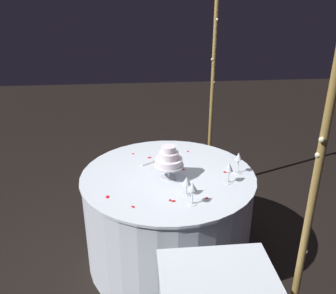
{
  "coord_description": "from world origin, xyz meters",
  "views": [
    {
      "loc": [
        2.39,
        -0.23,
        2.06
      ],
      "look_at": [
        0.0,
        0.0,
        1.0
      ],
      "focal_mm": 38.87,
      "sensor_mm": 36.0,
      "label": 1
    }
  ],
  "objects_px": {
    "cake_knife": "(158,160)",
    "wine_glass_1": "(192,188)",
    "tiered_cake": "(169,160)",
    "wine_glass_2": "(238,158)",
    "main_table": "(168,217)",
    "wine_glass_0": "(187,182)",
    "decorative_arch": "(246,93)",
    "wine_glass_3": "(229,168)"
  },
  "relations": [
    {
      "from": "wine_glass_3",
      "to": "cake_knife",
      "type": "height_order",
      "value": "wine_glass_3"
    },
    {
      "from": "main_table",
      "to": "wine_glass_2",
      "type": "distance_m",
      "value": 0.73
    },
    {
      "from": "decorative_arch",
      "to": "tiered_cake",
      "type": "bearing_deg",
      "value": -84.41
    },
    {
      "from": "wine_glass_2",
      "to": "wine_glass_3",
      "type": "relative_size",
      "value": 1.05
    },
    {
      "from": "tiered_cake",
      "to": "wine_glass_3",
      "type": "bearing_deg",
      "value": 74.56
    },
    {
      "from": "cake_knife",
      "to": "tiered_cake",
      "type": "bearing_deg",
      "value": 10.34
    },
    {
      "from": "wine_glass_2",
      "to": "wine_glass_0",
      "type": "bearing_deg",
      "value": -56.86
    },
    {
      "from": "main_table",
      "to": "tiered_cake",
      "type": "relative_size",
      "value": 5.16
    },
    {
      "from": "tiered_cake",
      "to": "wine_glass_2",
      "type": "distance_m",
      "value": 0.52
    },
    {
      "from": "decorative_arch",
      "to": "tiered_cake",
      "type": "distance_m",
      "value": 0.71
    },
    {
      "from": "wine_glass_2",
      "to": "wine_glass_3",
      "type": "bearing_deg",
      "value": -37.09
    },
    {
      "from": "wine_glass_0",
      "to": "cake_knife",
      "type": "distance_m",
      "value": 0.59
    },
    {
      "from": "wine_glass_0",
      "to": "cake_knife",
      "type": "relative_size",
      "value": 0.55
    },
    {
      "from": "cake_knife",
      "to": "wine_glass_1",
      "type": "bearing_deg",
      "value": 14.22
    },
    {
      "from": "wine_glass_1",
      "to": "decorative_arch",
      "type": "bearing_deg",
      "value": 134.56
    },
    {
      "from": "tiered_cake",
      "to": "wine_glass_3",
      "type": "relative_size",
      "value": 1.59
    },
    {
      "from": "tiered_cake",
      "to": "cake_knife",
      "type": "relative_size",
      "value": 1.0
    },
    {
      "from": "main_table",
      "to": "wine_glass_0",
      "type": "xyz_separation_m",
      "value": [
        0.31,
        0.09,
        0.49
      ]
    },
    {
      "from": "main_table",
      "to": "cake_knife",
      "type": "xyz_separation_m",
      "value": [
        -0.25,
        -0.06,
        0.39
      ]
    },
    {
      "from": "decorative_arch",
      "to": "wine_glass_0",
      "type": "distance_m",
      "value": 0.74
    },
    {
      "from": "tiered_cake",
      "to": "wine_glass_1",
      "type": "distance_m",
      "value": 0.39
    },
    {
      "from": "wine_glass_1",
      "to": "wine_glass_2",
      "type": "height_order",
      "value": "wine_glass_2"
    },
    {
      "from": "main_table",
      "to": "cake_knife",
      "type": "bearing_deg",
      "value": -167.58
    },
    {
      "from": "wine_glass_2",
      "to": "cake_knife",
      "type": "relative_size",
      "value": 0.66
    },
    {
      "from": "decorative_arch",
      "to": "wine_glass_2",
      "type": "xyz_separation_m",
      "value": [
        0.03,
        -0.02,
        -0.48
      ]
    },
    {
      "from": "main_table",
      "to": "wine_glass_0",
      "type": "distance_m",
      "value": 0.58
    },
    {
      "from": "main_table",
      "to": "tiered_cake",
      "type": "distance_m",
      "value": 0.54
    },
    {
      "from": "tiered_cake",
      "to": "wine_glass_2",
      "type": "xyz_separation_m",
      "value": [
        -0.03,
        0.52,
        -0.02
      ]
    },
    {
      "from": "tiered_cake",
      "to": "cake_knife",
      "type": "distance_m",
      "value": 0.34
    },
    {
      "from": "main_table",
      "to": "wine_glass_2",
      "type": "xyz_separation_m",
      "value": [
        0.03,
        0.52,
        0.51
      ]
    },
    {
      "from": "main_table",
      "to": "wine_glass_2",
      "type": "height_order",
      "value": "wine_glass_2"
    },
    {
      "from": "wine_glass_1",
      "to": "cake_knife",
      "type": "relative_size",
      "value": 0.63
    },
    {
      "from": "main_table",
      "to": "tiered_cake",
      "type": "height_order",
      "value": "tiered_cake"
    },
    {
      "from": "tiered_cake",
      "to": "wine_glass_0",
      "type": "bearing_deg",
      "value": 20.47
    },
    {
      "from": "wine_glass_3",
      "to": "cake_knife",
      "type": "distance_m",
      "value": 0.64
    },
    {
      "from": "wine_glass_1",
      "to": "cake_knife",
      "type": "xyz_separation_m",
      "value": [
        -0.67,
        -0.17,
        -0.12
      ]
    },
    {
      "from": "cake_knife",
      "to": "wine_glass_0",
      "type": "bearing_deg",
      "value": 15.06
    },
    {
      "from": "tiered_cake",
      "to": "wine_glass_0",
      "type": "xyz_separation_m",
      "value": [
        0.25,
        0.09,
        -0.05
      ]
    },
    {
      "from": "main_table",
      "to": "wine_glass_1",
      "type": "height_order",
      "value": "wine_glass_1"
    },
    {
      "from": "decorative_arch",
      "to": "tiered_cake",
      "type": "relative_size",
      "value": 8.73
    },
    {
      "from": "decorative_arch",
      "to": "wine_glass_0",
      "type": "height_order",
      "value": "decorative_arch"
    },
    {
      "from": "wine_glass_1",
      "to": "wine_glass_3",
      "type": "xyz_separation_m",
      "value": [
        -0.25,
        0.3,
        -0.0
      ]
    }
  ]
}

